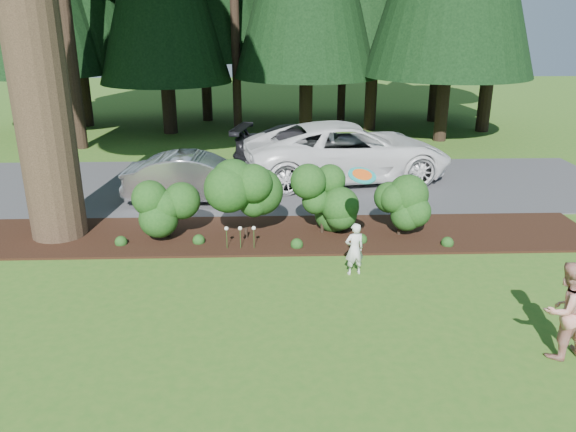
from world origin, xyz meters
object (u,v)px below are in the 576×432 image
Objects in this scene: car_dark_suv at (315,151)px; child at (354,249)px; car_silver_wagon at (198,178)px; frisbee at (362,175)px; adult at (565,310)px; car_white_suv at (348,151)px.

child is at bearing -165.77° from car_dark_suv.
frisbee is at bearing -140.72° from car_silver_wagon.
car_silver_wagon is 4.44m from car_dark_suv.
car_silver_wagon reaches higher than child.
adult is 4.19m from frisbee.
frisbee reaches higher than child.
car_white_suv is 11.42× the size of frisbee.
frisbee reaches higher than car_dark_suv.
car_silver_wagon is at bearing 106.00° from car_white_suv.
car_white_suv is 1.22× the size of car_dark_suv.
car_silver_wagon is 10.06m from adult.
car_silver_wagon is at bearing 127.94° from frisbee.
frisbee is (-2.62, 3.01, 1.28)m from adult.
frisbee is (0.28, -7.57, 1.26)m from car_dark_suv.
adult is (2.90, -10.58, -0.02)m from car_dark_suv.
child is 1.93× the size of frisbee.
car_dark_suv is at bearing -91.98° from adult.
car_dark_suv is at bearing -103.35° from child.
adult is (1.92, -9.90, -0.15)m from car_white_suv.
frisbee is (0.09, 0.03, 1.51)m from child.
adult is at bearing -178.39° from car_white_suv.
car_white_suv reaches higher than adult.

